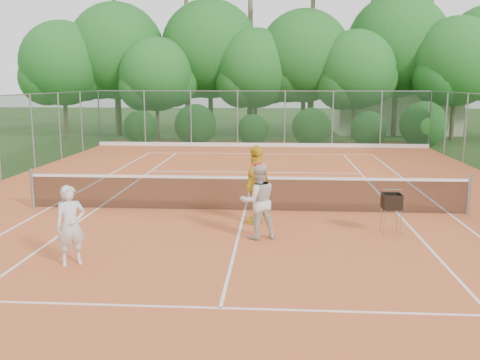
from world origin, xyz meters
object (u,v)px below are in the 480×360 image
Objects in this scene: player_white at (71,225)px; player_center_grp at (258,201)px; player_yellow at (257,184)px; ball_hopper at (392,202)px.

player_center_grp reaches higher than player_white.
player_white is at bearing -23.79° from player_yellow.
player_center_grp is at bearing -0.21° from player_white.
player_yellow is at bearing 93.05° from player_center_grp.
ball_hopper is at bearing 97.60° from player_yellow.
player_center_grp is at bearing 179.44° from ball_hopper.
player_yellow is 3.23m from ball_hopper.
player_center_grp is at bearing 24.99° from player_yellow.
player_white is 4.04m from player_center_grp.
ball_hopper is (3.12, -0.80, -0.22)m from player_yellow.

